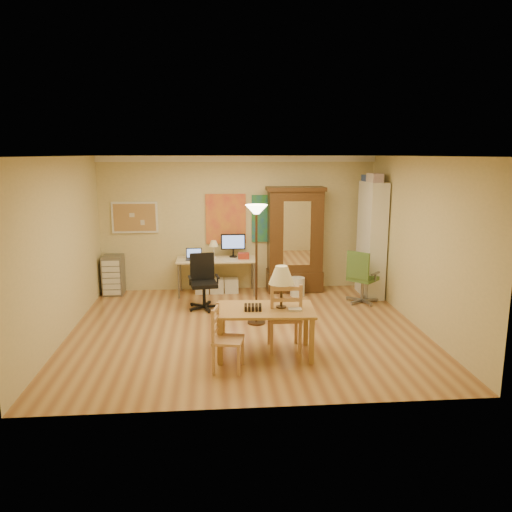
{
  "coord_description": "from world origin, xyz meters",
  "views": [
    {
      "loc": [
        -0.47,
        -7.51,
        2.73
      ],
      "look_at": [
        0.18,
        0.3,
        1.13
      ],
      "focal_mm": 35.0,
      "sensor_mm": 36.0,
      "label": 1
    }
  ],
  "objects": [
    {
      "name": "torchiere_lamp",
      "position": [
        0.18,
        0.28,
        1.56
      ],
      "size": [
        0.35,
        0.35,
        1.95
      ],
      "color": "#3E2819",
      "rests_on": "floor"
    },
    {
      "name": "ladder_chair_left",
      "position": [
        -0.36,
        -1.47,
        0.39
      ],
      "size": [
        0.44,
        0.46,
        0.84
      ],
      "color": "tan",
      "rests_on": "floor"
    },
    {
      "name": "drawer_cart",
      "position": [
        -2.49,
        2.26,
        0.39
      ],
      "size": [
        0.39,
        0.46,
        0.77
      ],
      "color": "slate",
      "rests_on": "floor"
    },
    {
      "name": "corkboard",
      "position": [
        -2.05,
        2.47,
        1.5
      ],
      "size": [
        0.9,
        0.04,
        0.62
      ],
      "primitive_type": "cube",
      "color": "tan",
      "rests_on": "floor"
    },
    {
      "name": "bookshelf",
      "position": [
        2.55,
        1.79,
        1.1
      ],
      "size": [
        0.33,
        0.89,
        2.21
      ],
      "color": "white",
      "rests_on": "floor"
    },
    {
      "name": "armoire",
      "position": [
        1.12,
        2.24,
        0.91
      ],
      "size": [
        1.14,
        0.54,
        2.1
      ],
      "color": "#391F0F",
      "rests_on": "floor"
    },
    {
      "name": "wastebin",
      "position": [
        1.12,
        1.85,
        0.18
      ],
      "size": [
        0.29,
        0.29,
        0.36
      ],
      "primitive_type": "cylinder",
      "color": "silver",
      "rests_on": "floor"
    },
    {
      "name": "art_panel_right",
      "position": [
        0.65,
        2.47,
        1.45
      ],
      "size": [
        0.75,
        0.04,
        0.95
      ],
      "primitive_type": "cube",
      "color": "#215887",
      "rests_on": "floor"
    },
    {
      "name": "floor",
      "position": [
        0.0,
        0.0,
        0.0
      ],
      "size": [
        5.5,
        5.5,
        0.0
      ],
      "primitive_type": "plane",
      "color": "#905B33",
      "rests_on": "ground"
    },
    {
      "name": "office_chair_black",
      "position": [
        -0.69,
        1.16,
        0.26
      ],
      "size": [
        0.61,
        0.61,
        0.98
      ],
      "color": "black",
      "rests_on": "floor"
    },
    {
      "name": "office_chair_green",
      "position": [
        2.23,
        1.26,
        0.27
      ],
      "size": [
        0.64,
        0.64,
        1.0
      ],
      "color": "slate",
      "rests_on": "floor"
    },
    {
      "name": "dining_table",
      "position": [
        0.28,
        -1.01,
        0.79
      ],
      "size": [
        1.38,
        0.88,
        1.25
      ],
      "color": "olive",
      "rests_on": "floor"
    },
    {
      "name": "art_panel_left",
      "position": [
        -0.25,
        2.47,
        1.45
      ],
      "size": [
        0.8,
        0.04,
        1.0
      ],
      "primitive_type": "cube",
      "color": "gold",
      "rests_on": "floor"
    },
    {
      "name": "computer_desk",
      "position": [
        -0.42,
        2.16,
        0.43
      ],
      "size": [
        1.55,
        0.68,
        1.17
      ],
      "color": "beige",
      "rests_on": "floor"
    },
    {
      "name": "ladder_chair_back",
      "position": [
        0.49,
        -0.88,
        0.46
      ],
      "size": [
        0.46,
        0.44,
        0.99
      ],
      "color": "tan",
      "rests_on": "floor"
    },
    {
      "name": "crown_molding",
      "position": [
        0.0,
        2.46,
        2.64
      ],
      "size": [
        5.5,
        0.08,
        0.12
      ],
      "primitive_type": "cube",
      "color": "white",
      "rests_on": "floor"
    }
  ]
}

